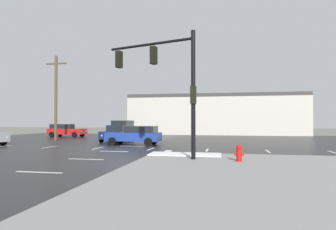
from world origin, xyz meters
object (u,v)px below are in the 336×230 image
at_px(sedan_blue, 136,135).
at_px(utility_pole_far, 56,96).
at_px(traffic_signal_mast, 169,76).
at_px(fire_hydrant, 239,153).
at_px(sedan_navy, 117,133).
at_px(sedan_red, 66,130).
at_px(suv_black, 123,128).

xyz_separation_m(sedan_blue, utility_pole_far, (-9.46, 3.39, 3.67)).
xyz_separation_m(traffic_signal_mast, fire_hydrant, (3.51, -0.78, -3.87)).
bearing_deg(sedan_navy, sedan_blue, 38.10).
distance_m(traffic_signal_mast, sedan_blue, 10.43).
distance_m(sedan_red, utility_pole_far, 7.85).
xyz_separation_m(fire_hydrant, sedan_blue, (-8.00, 9.49, 0.32)).
distance_m(sedan_blue, suv_black, 11.07).
bearing_deg(suv_black, utility_pole_far, -36.91).
height_order(sedan_blue, sedan_red, same).
height_order(sedan_blue, suv_black, suv_black).
bearing_deg(sedan_navy, suv_black, -167.40).
relative_size(fire_hydrant, sedan_red, 0.17).
bearing_deg(sedan_navy, traffic_signal_mast, 29.59).
bearing_deg(sedan_red, sedan_blue, -37.61).
relative_size(sedan_blue, utility_pole_far, 0.53).
bearing_deg(traffic_signal_mast, fire_hydrant, -175.53).
relative_size(fire_hydrant, utility_pole_far, 0.09).
bearing_deg(suv_black, traffic_signal_mast, 24.89).
distance_m(sedan_navy, sedan_red, 10.93).
bearing_deg(sedan_blue, sedan_navy, -49.20).
bearing_deg(sedan_red, traffic_signal_mast, -46.68).
xyz_separation_m(suv_black, utility_pole_far, (-4.77, -6.64, 3.43)).
distance_m(fire_hydrant, utility_pole_far, 22.06).
distance_m(traffic_signal_mast, sedan_red, 25.10).
bearing_deg(utility_pole_far, suv_black, 54.28).
bearing_deg(utility_pole_far, sedan_blue, -19.74).
height_order(fire_hydrant, utility_pole_far, utility_pole_far).
bearing_deg(sedan_blue, utility_pole_far, -18.82).
height_order(sedan_navy, sedan_red, same).
distance_m(traffic_signal_mast, suv_black, 21.13).
relative_size(traffic_signal_mast, sedan_blue, 1.41).
height_order(traffic_signal_mast, fire_hydrant, traffic_signal_mast).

